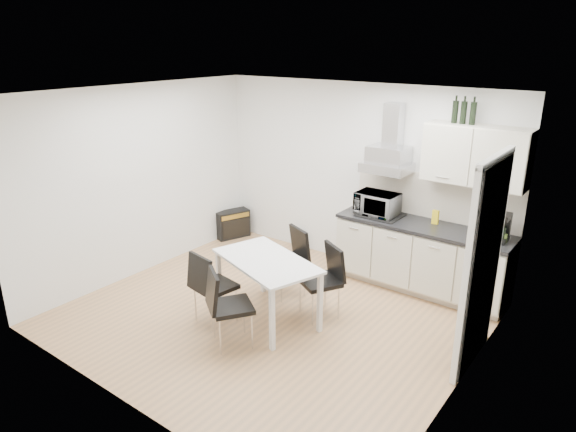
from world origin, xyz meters
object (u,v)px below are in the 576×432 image
at_px(chair_near_left, 215,287).
at_px(chair_far_left, 286,263).
at_px(kitchenette, 427,231).
at_px(chair_far_right, 320,282).
at_px(dining_table, 267,267).
at_px(guitar_amp, 233,224).
at_px(floor_speaker, 299,240).
at_px(chair_near_right, 232,308).

bearing_deg(chair_near_left, chair_far_left, 85.69).
xyz_separation_m(kitchenette, chair_far_right, (-0.72, -1.38, -0.39)).
bearing_deg(kitchenette, chair_near_left, -126.32).
height_order(chair_far_right, chair_near_left, same).
bearing_deg(chair_near_left, kitchenette, 63.43).
distance_m(dining_table, chair_near_left, 0.64).
bearing_deg(guitar_amp, chair_near_left, -31.00).
bearing_deg(chair_near_left, floor_speaker, 111.53).
bearing_deg(guitar_amp, floor_speaker, 32.46).
xyz_separation_m(dining_table, floor_speaker, (-0.93, 1.95, -0.52)).
xyz_separation_m(chair_far_right, chair_near_right, (-0.42, -1.05, 0.00)).
height_order(kitchenette, chair_near_right, kitchenette).
distance_m(kitchenette, chair_far_right, 1.61).
bearing_deg(chair_far_right, floor_speaker, -18.20).
bearing_deg(chair_near_right, floor_speaker, 145.07).
xyz_separation_m(chair_far_right, guitar_amp, (-2.58, 1.30, -0.21)).
distance_m(chair_near_left, floor_speaker, 2.44).
xyz_separation_m(chair_far_left, chair_near_left, (-0.26, -1.03, 0.00)).
relative_size(chair_far_right, chair_near_left, 1.00).
height_order(dining_table, chair_far_right, chair_far_right).
height_order(chair_far_right, guitar_amp, chair_far_right).
distance_m(chair_far_right, floor_speaker, 2.11).
height_order(dining_table, chair_near_right, chair_near_right).
relative_size(chair_far_right, chair_near_right, 1.00).
bearing_deg(dining_table, floor_speaker, 133.85).
height_order(chair_near_left, floor_speaker, chair_near_left).
xyz_separation_m(kitchenette, floor_speaker, (-2.11, 0.17, -0.69)).
xyz_separation_m(dining_table, chair_near_left, (-0.43, -0.42, -0.22)).
height_order(chair_near_left, guitar_amp, chair_near_left).
distance_m(chair_far_right, guitar_amp, 2.90).
bearing_deg(chair_near_left, guitar_amp, 138.19).
bearing_deg(chair_near_left, chair_far_right, 51.92).
bearing_deg(chair_far_left, kitchenette, -115.97).
xyz_separation_m(guitar_amp, floor_speaker, (1.19, 0.25, -0.09)).
xyz_separation_m(kitchenette, dining_table, (-1.18, -1.79, -0.17)).
bearing_deg(chair_far_right, kitchenette, -87.55).
bearing_deg(dining_table, kitchenette, 74.88).
bearing_deg(chair_far_left, guitar_amp, -6.08).
distance_m(dining_table, guitar_amp, 2.75).
height_order(chair_far_left, floor_speaker, chair_far_left).
bearing_deg(chair_near_right, kitchenette, 99.54).
distance_m(kitchenette, floor_speaker, 2.23).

